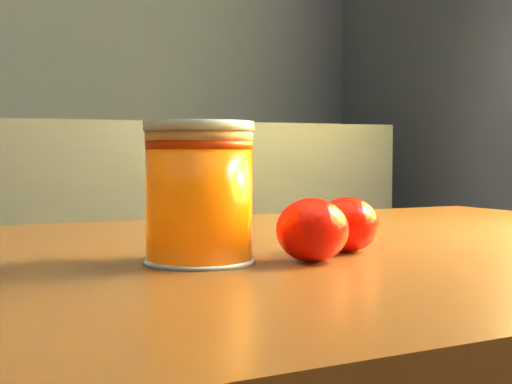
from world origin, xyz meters
name	(u,v)px	position (x,y,z in m)	size (l,w,h in m)	color
table	(328,338)	(0.88, 0.16, 0.64)	(1.04, 0.78, 0.73)	brown
juice_glass	(199,193)	(0.72, 0.09, 0.79)	(0.09, 0.09, 0.11)	#FF6005
orange_front	(312,230)	(0.81, 0.06, 0.76)	(0.06, 0.06, 0.05)	#FF1505
orange_back	(347,224)	(0.87, 0.11, 0.76)	(0.06, 0.06, 0.05)	#FF1505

